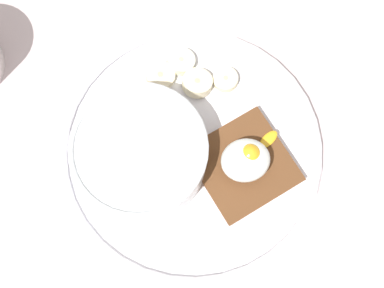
{
  "coord_description": "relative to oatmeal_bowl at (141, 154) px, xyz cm",
  "views": [
    {
      "loc": [
        3.34,
        14.49,
        58.96
      ],
      "look_at": [
        0.0,
        0.0,
        5.0
      ],
      "focal_mm": 50.0,
      "sensor_mm": 36.0,
      "label": 1
    }
  ],
  "objects": [
    {
      "name": "poached_egg",
      "position": [
        -10.38,
        3.07,
        0.48
      ],
      "size": [
        7.1,
        5.42,
        3.79
      ],
      "color": "white",
      "rests_on": "toast_slice"
    },
    {
      "name": "banana_slice_right",
      "position": [
        -6.49,
        -10.09,
        -2.08
      ],
      "size": [
        3.85,
        3.76,
        1.51
      ],
      "color": "#EFF1C7",
      "rests_on": "plate"
    },
    {
      "name": "toast_slice",
      "position": [
        -10.29,
        3.13,
        -1.96
      ],
      "size": [
        11.87,
        11.87,
        1.39
      ],
      "color": "brown",
      "rests_on": "plate"
    },
    {
      "name": "oatmeal_bowl",
      "position": [
        0.0,
        0.0,
        0.0
      ],
      "size": [
        13.97,
        13.97,
        5.39
      ],
      "color": "white",
      "rests_on": "plate"
    },
    {
      "name": "plate",
      "position": [
        -5.43,
        -0.07,
        -2.94
      ],
      "size": [
        28.38,
        28.38,
        1.6
      ],
      "color": "white",
      "rests_on": "ground_plane"
    },
    {
      "name": "ground_plane",
      "position": [
        -5.43,
        -0.07,
        -4.74
      ],
      "size": [
        120.0,
        120.0,
        2.0
      ],
      "primitive_type": "cube",
      "color": "beige",
      "rests_on": "ground"
    },
    {
      "name": "banana_slice_front",
      "position": [
        -10.83,
        -6.92,
        -2.23
      ],
      "size": [
        3.69,
        3.65,
        1.12
      ],
      "color": "beige",
      "rests_on": "plate"
    },
    {
      "name": "banana_slice_left",
      "position": [
        -7.64,
        -7.11,
        -1.95
      ],
      "size": [
        4.85,
        4.87,
        1.92
      ],
      "color": "#F7E9BD",
      "rests_on": "plate"
    },
    {
      "name": "banana_slice_back",
      "position": [
        -3.86,
        -8.95,
        -2.22
      ],
      "size": [
        3.85,
        3.8,
        1.18
      ],
      "color": "beige",
      "rests_on": "plate"
    }
  ]
}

